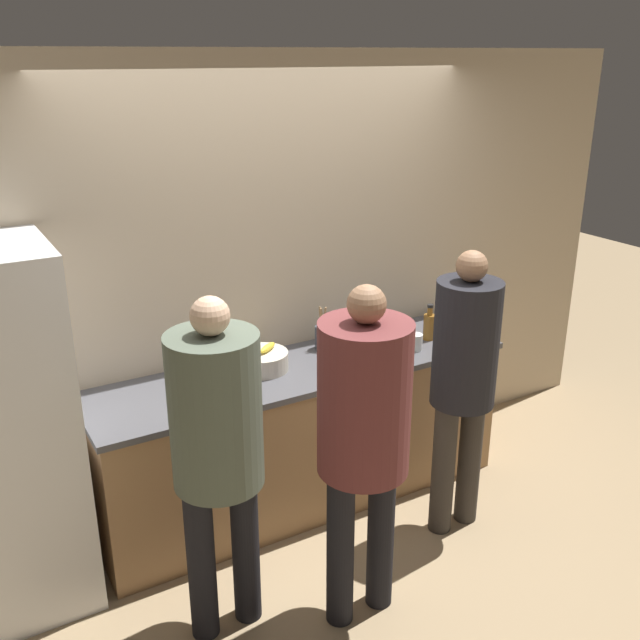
{
  "coord_description": "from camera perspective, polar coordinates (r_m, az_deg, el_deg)",
  "views": [
    {
      "loc": [
        -1.79,
        -2.92,
        2.58
      ],
      "look_at": [
        0.0,
        0.15,
        1.24
      ],
      "focal_mm": 40.0,
      "sensor_mm": 36.0,
      "label": 1
    }
  ],
  "objects": [
    {
      "name": "counter",
      "position": [
        4.31,
        -1.53,
        -8.97
      ],
      "size": [
        2.49,
        0.69,
        0.89
      ],
      "color": "#9E754C",
      "rests_on": "ground_plane"
    },
    {
      "name": "person_left",
      "position": [
        3.14,
        -8.24,
        -9.26
      ],
      "size": [
        0.4,
        0.4,
        1.66
      ],
      "color": "black",
      "rests_on": "ground_plane"
    },
    {
      "name": "fruit_bowl",
      "position": [
        4.04,
        -4.65,
        -3.25
      ],
      "size": [
        0.3,
        0.3,
        0.15
      ],
      "color": "beige",
      "rests_on": "counter"
    },
    {
      "name": "wall_back",
      "position": [
        4.24,
        -3.78,
        3.09
      ],
      "size": [
        5.2,
        0.06,
        2.6
      ],
      "color": "#C6B293",
      "rests_on": "ground_plane"
    },
    {
      "name": "bottle_amber",
      "position": [
        4.49,
        8.73,
        -0.45
      ],
      "size": [
        0.07,
        0.07,
        0.23
      ],
      "color": "brown",
      "rests_on": "counter"
    },
    {
      "name": "cup_white",
      "position": [
        4.33,
        7.63,
        -1.76
      ],
      "size": [
        0.09,
        0.09,
        0.1
      ],
      "color": "white",
      "rests_on": "counter"
    },
    {
      "name": "person_center",
      "position": [
        3.19,
        3.52,
        -8.22
      ],
      "size": [
        0.42,
        0.42,
        1.68
      ],
      "color": "black",
      "rests_on": "ground_plane"
    },
    {
      "name": "bottle_green",
      "position": [
        4.21,
        6.42,
        -2.28
      ],
      "size": [
        0.08,
        0.08,
        0.15
      ],
      "color": "#236033",
      "rests_on": "counter"
    },
    {
      "name": "utensil_crock",
      "position": [
        4.3,
        0.21,
        -1.34
      ],
      "size": [
        0.09,
        0.09,
        0.27
      ],
      "color": "#3D424C",
      "rests_on": "counter"
    },
    {
      "name": "ground_plane",
      "position": [
        4.28,
        1.06,
        -16.31
      ],
      "size": [
        14.0,
        14.0,
        0.0
      ],
      "primitive_type": "plane",
      "color": "#9E8460"
    },
    {
      "name": "person_right",
      "position": [
        3.9,
        11.43,
        -3.97
      ],
      "size": [
        0.35,
        0.35,
        1.64
      ],
      "color": "#38332D",
      "rests_on": "ground_plane"
    }
  ]
}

